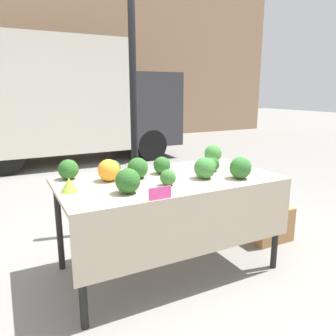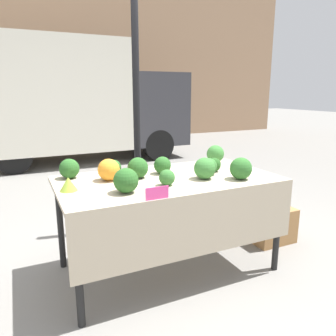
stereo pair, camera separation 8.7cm
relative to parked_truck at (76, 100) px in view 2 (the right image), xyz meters
name	(u,v)px [view 2 (the right image)]	position (x,y,z in m)	size (l,w,h in m)	color
ground_plane	(168,268)	(-0.16, -4.86, -1.28)	(40.00, 40.00, 0.00)	gray
building_facade	(45,29)	(-0.16, 3.23, 1.86)	(16.00, 0.60, 6.28)	#9E7A5B
tent_pole	(137,122)	(-0.10, -3.99, -0.13)	(0.07, 0.07, 2.30)	black
parked_truck	(76,100)	(0.00, 0.00, 0.00)	(4.24, 1.83, 2.44)	silver
market_table	(171,191)	(-0.16, -4.92, -0.59)	(1.71, 0.92, 0.78)	tan
orange_cauliflower	(109,170)	(-0.60, -4.73, -0.41)	(0.17, 0.17, 0.17)	orange
romanesco_head	(68,184)	(-0.92, -4.88, -0.45)	(0.12, 0.12, 0.10)	#93B238
broccoli_head_0	(205,168)	(0.08, -5.00, -0.41)	(0.17, 0.17, 0.17)	#387533
broccoli_head_1	(69,169)	(-0.86, -4.53, -0.42)	(0.16, 0.16, 0.16)	#285B23
broccoli_head_2	(162,165)	(-0.14, -4.71, -0.43)	(0.14, 0.14, 0.14)	#285B23
broccoli_head_3	(167,177)	(-0.26, -5.04, -0.44)	(0.12, 0.12, 0.12)	#336B2D
broccoli_head_4	(214,165)	(0.28, -4.83, -0.44)	(0.12, 0.12, 0.12)	#23511E
broccoli_head_5	(215,154)	(0.50, -4.52, -0.41)	(0.17, 0.17, 0.17)	#387533
broccoli_head_6	(126,180)	(-0.58, -5.08, -0.41)	(0.17, 0.17, 0.17)	#285B23
broccoli_head_7	(113,167)	(-0.52, -4.59, -0.43)	(0.13, 0.13, 0.13)	#285B23
broccoli_head_8	(209,166)	(0.18, -4.90, -0.43)	(0.14, 0.14, 0.14)	#336B2D
broccoli_head_9	(138,168)	(-0.37, -4.75, -0.42)	(0.16, 0.16, 0.16)	#285B23
broccoli_head_10	(241,168)	(0.33, -5.13, -0.41)	(0.17, 0.17, 0.17)	#2D6628
price_sign	(157,193)	(-0.45, -5.30, -0.46)	(0.16, 0.01, 0.08)	#EF4793
produce_crate	(269,224)	(0.98, -4.80, -1.11)	(0.41, 0.36, 0.34)	#9E7042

